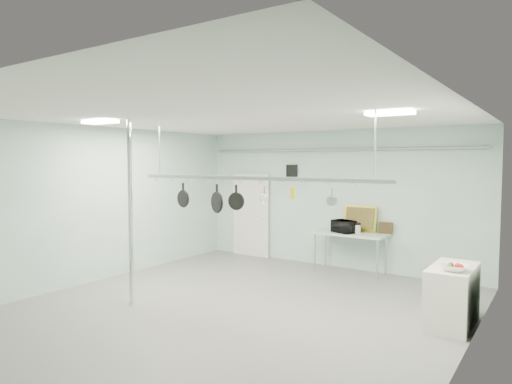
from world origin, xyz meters
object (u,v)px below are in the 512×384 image
Objects in this scene: chrome_pole at (130,212)px; side_cabinet at (452,296)px; skillet_right at (236,197)px; prep_table at (350,236)px; fruit_bowl at (455,268)px; skillet_left at (183,194)px; coffee_canister at (357,229)px; pot_rack at (250,176)px; microwave at (344,226)px; skillet_mid at (217,199)px.

chrome_pole is 2.67× the size of side_cabinet.
chrome_pole is 7.73× the size of skillet_right.
skillet_right is (-0.69, -3.30, 1.05)m from prep_table.
fruit_bowl is 4.70m from skillet_left.
fruit_bowl is (2.46, -2.48, -0.05)m from coffee_canister.
coffee_canister is (0.56, 3.28, -1.23)m from pot_rack.
prep_table is 3.61m from pot_rack.
microwave is 1.21× the size of skillet_right.
prep_table is 3.20× the size of microwave.
side_cabinet is 2.80× the size of skillet_left.
pot_rack reaches higher than microwave.
skillet_left is at bearing -166.13° from side_cabinet.
coffee_canister is at bearing -139.84° from microwave.
pot_rack is at bearing -165.17° from fruit_bowl.
prep_table is at bearing -113.94° from microwave.
microwave reaches higher than side_cabinet.
fruit_bowl is 3.92m from skillet_mid.
pot_rack is 3.55m from coffee_canister.
fruit_bowl is at bearing -43.56° from prep_table.
microwave is 0.97× the size of skillet_mid.
coffee_canister reaches higher than fruit_bowl.
fruit_bowl is at bearing 19.05° from chrome_pole.
skillet_mid is (-0.71, 0.00, -0.40)m from pot_rack.
coffee_canister is 3.62m from skillet_mid.
side_cabinet is at bearing 165.16° from microwave.
chrome_pole is 1.86m from skillet_right.
skillet_right is (-3.24, -1.10, 1.43)m from side_cabinet.
skillet_mid is at bearing -108.61° from prep_table.
pot_rack is 0.46m from skillet_right.
skillet_mid is at bearing 37.13° from chrome_pole.
pot_rack reaches higher than skillet_mid.
chrome_pole reaches higher than pot_rack.
skillet_mid is (-3.66, -1.10, 1.38)m from side_cabinet.
chrome_pole reaches higher than skillet_right.
pot_rack is 3.38m from fruit_bowl.
coffee_canister reaches higher than prep_table.
microwave reaches higher than fruit_bowl.
prep_table is at bearing 93.39° from skillet_mid.
chrome_pole is 16.78× the size of coffee_canister.
chrome_pole is at bearing -103.90° from skillet_left.
chrome_pole is 7.47× the size of skillet_left.
microwave is 2.62× the size of coffee_canister.
pot_rack is (1.90, 0.90, 0.63)m from chrome_pole.
skillet_right is (-0.29, 0.00, -0.35)m from pot_rack.
coffee_canister is at bearing -6.15° from prep_table.
microwave is 1.28× the size of fruit_bowl.
skillet_left reaches higher than prep_table.
microwave is 3.77m from skillet_left.
side_cabinet is (4.85, 2.00, -1.15)m from chrome_pole.
microwave is 3.64m from fruit_bowl.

